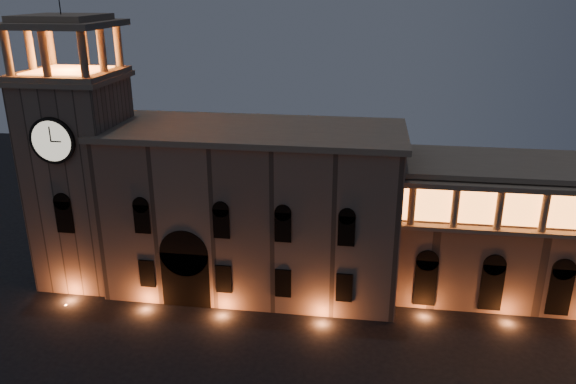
# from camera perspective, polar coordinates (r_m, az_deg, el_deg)

# --- Properties ---
(government_building) EXTENTS (30.80, 12.80, 17.60)m
(government_building) POSITION_cam_1_polar(r_m,az_deg,el_deg) (59.60, -3.52, -1.73)
(government_building) COLOR #7F6553
(government_building) RESTS_ON ground
(clock_tower) EXTENTS (9.80, 9.80, 32.40)m
(clock_tower) POSITION_cam_1_polar(r_m,az_deg,el_deg) (63.74, -20.23, 2.06)
(clock_tower) COLOR #7F6553
(clock_tower) RESTS_ON ground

